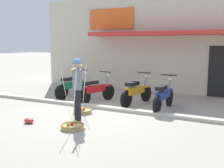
% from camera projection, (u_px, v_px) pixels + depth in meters
% --- Properties ---
extents(ground_plane, '(90.00, 90.00, 0.00)m').
position_uv_depth(ground_plane, '(90.00, 114.00, 8.14)').
color(ground_plane, '#9E998C').
extents(sidewalk_curb, '(20.00, 0.24, 0.10)m').
position_uv_depth(sidewalk_curb, '(101.00, 107.00, 8.75)').
color(sidewalk_curb, '#BAB4A5').
rests_on(sidewalk_curb, ground).
extents(fruit_vendor, '(0.65, 1.41, 1.70)m').
position_uv_depth(fruit_vendor, '(77.00, 85.00, 7.30)').
color(fruit_vendor, black).
rests_on(fruit_vendor, ground).
extents(fruit_basket_left_side, '(0.59, 0.59, 1.45)m').
position_uv_depth(fruit_basket_left_side, '(82.00, 111.00, 8.18)').
color(fruit_basket_left_side, tan).
rests_on(fruit_basket_left_side, ground).
extents(fruit_basket_right_side, '(0.59, 0.59, 1.45)m').
position_uv_depth(fruit_basket_right_side, '(72.00, 126.00, 6.68)').
color(fruit_basket_right_side, tan).
rests_on(fruit_basket_right_side, ground).
extents(motorcycle_nearest_shop, '(0.67, 1.77, 1.09)m').
position_uv_depth(motorcycle_nearest_shop, '(74.00, 86.00, 10.51)').
color(motorcycle_nearest_shop, black).
rests_on(motorcycle_nearest_shop, ground).
extents(motorcycle_second_in_row, '(0.65, 1.78, 1.09)m').
position_uv_depth(motorcycle_second_in_row, '(96.00, 90.00, 9.61)').
color(motorcycle_second_in_row, black).
rests_on(motorcycle_second_in_row, ground).
extents(motorcycle_third_in_row, '(0.58, 1.80, 1.09)m').
position_uv_depth(motorcycle_third_in_row, '(136.00, 92.00, 9.30)').
color(motorcycle_third_in_row, black).
rests_on(motorcycle_third_in_row, ground).
extents(motorcycle_end_of_row, '(0.54, 1.82, 1.09)m').
position_uv_depth(motorcycle_end_of_row, '(164.00, 96.00, 8.51)').
color(motorcycle_end_of_row, black).
rests_on(motorcycle_end_of_row, ground).
extents(storefront_building, '(13.00, 6.00, 4.20)m').
position_uv_depth(storefront_building, '(187.00, 43.00, 13.40)').
color(storefront_building, beige).
rests_on(storefront_building, ground).
extents(plastic_litter_bag, '(0.28, 0.22, 0.14)m').
position_uv_depth(plastic_litter_bag, '(29.00, 121.00, 7.15)').
color(plastic_litter_bag, red).
rests_on(plastic_litter_bag, ground).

